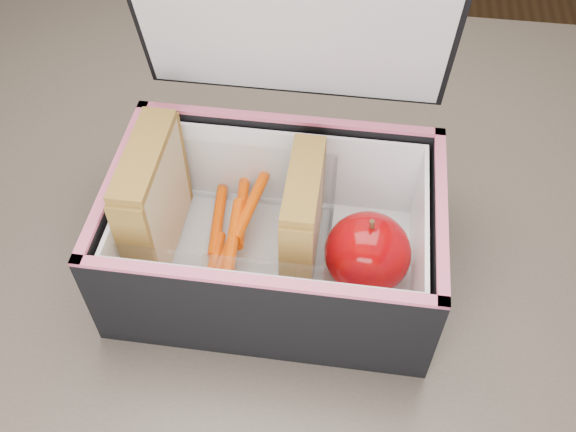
{
  "coord_description": "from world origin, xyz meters",
  "views": [
    {
      "loc": [
        -0.0,
        -0.37,
        1.23
      ],
      "look_at": [
        -0.05,
        -0.03,
        0.81
      ],
      "focal_mm": 40.0,
      "sensor_mm": 36.0,
      "label": 1
    }
  ],
  "objects": [
    {
      "name": "kitchen_table",
      "position": [
        0.0,
        0.0,
        0.66
      ],
      "size": [
        1.2,
        0.8,
        0.75
      ],
      "color": "brown",
      "rests_on": "ground"
    },
    {
      "name": "lunch_bag",
      "position": [
        -0.06,
        -0.03,
        0.81
      ],
      "size": [
        0.27,
        0.22,
        0.27
      ],
      "color": "black",
      "rests_on": "kitchen_table"
    },
    {
      "name": "plastic_tub",
      "position": [
        -0.1,
        -0.03,
        0.8
      ],
      "size": [
        0.17,
        0.12,
        0.07
      ],
      "primitive_type": null,
      "color": "white",
      "rests_on": "lunch_bag"
    },
    {
      "name": "sandwich_left",
      "position": [
        -0.16,
        -0.03,
        0.82
      ],
      "size": [
        0.03,
        0.1,
        0.11
      ],
      "color": "#D0AE84",
      "rests_on": "plastic_tub"
    },
    {
      "name": "sandwich_right",
      "position": [
        -0.04,
        -0.03,
        0.82
      ],
      "size": [
        0.03,
        0.09,
        0.1
      ],
      "color": "#D0AE84",
      "rests_on": "plastic_tub"
    },
    {
      "name": "carrot_sticks",
      "position": [
        -0.1,
        -0.03,
        0.78
      ],
      "size": [
        0.05,
        0.14,
        0.03
      ],
      "color": "#F24301",
      "rests_on": "plastic_tub"
    },
    {
      "name": "paper_napkin",
      "position": [
        0.02,
        -0.04,
        0.77
      ],
      "size": [
        0.09,
        0.1,
        0.01
      ],
      "primitive_type": "cube",
      "rotation": [
        0.0,
        0.0,
        -0.22
      ],
      "color": "white",
      "rests_on": "lunch_bag"
    },
    {
      "name": "red_apple",
      "position": [
        0.02,
        -0.05,
        0.8
      ],
      "size": [
        0.09,
        0.09,
        0.08
      ],
      "rotation": [
        0.0,
        0.0,
        -0.38
      ],
      "color": "#87000D",
      "rests_on": "paper_napkin"
    }
  ]
}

